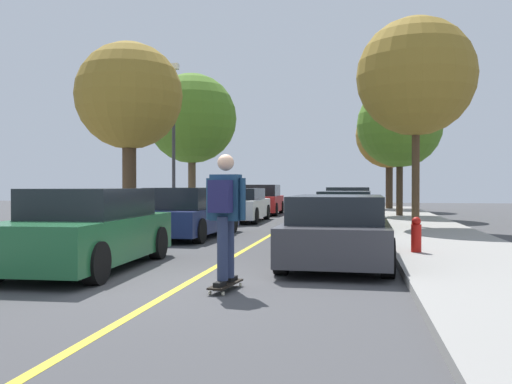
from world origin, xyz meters
The scene contains 19 objects.
ground centered at (0.00, 0.00, 0.00)m, with size 80.00×80.00×0.00m, color #424244.
center_line centered at (0.00, 4.00, 0.00)m, with size 0.12×39.20×0.01m, color gold.
parked_car_left_nearest centered at (-2.15, 1.14, 0.68)m, with size 1.99×4.33×1.41m.
parked_car_left_near centered at (-2.15, 7.14, 0.69)m, with size 1.94×4.74×1.40m.
parked_car_left_far centered at (-2.15, 13.95, 0.67)m, with size 2.01×4.44×1.35m.
parked_car_left_farthest centered at (-2.15, 19.47, 0.72)m, with size 1.91×4.26×1.50m.
parked_car_right_nearest centered at (2.15, 2.60, 0.63)m, with size 1.99×4.55×1.28m.
parked_car_right_near centered at (2.15, 9.59, 0.64)m, with size 1.96×4.72×1.28m.
parked_car_right_far centered at (2.15, 15.19, 0.68)m, with size 2.01×4.42×1.39m.
parked_car_right_farthest centered at (2.15, 21.95, 0.68)m, with size 1.94×4.41×1.36m.
street_tree_left_nearest centered at (-4.37, 8.05, 4.17)m, with size 3.26×3.26×5.70m.
street_tree_left_near centered at (-4.37, 14.58, 4.29)m, with size 3.79×3.79×6.06m.
street_tree_right_nearest centered at (4.37, 10.53, 4.96)m, with size 3.80×3.80×6.73m.
street_tree_right_near centered at (4.37, 17.16, 4.12)m, with size 3.73×3.73×5.86m.
street_tree_right_far centered at (4.37, 24.79, 4.38)m, with size 3.85×3.85×6.19m.
fire_hydrant centered at (3.65, 3.46, 0.49)m, with size 0.20×0.20×0.70m.
streetlamp centered at (-3.90, 10.86, 3.37)m, with size 0.36×0.24×5.65m.
skateboard centered at (0.70, -0.40, 0.09)m, with size 0.33×0.86×0.10m.
skateboarder centered at (0.70, -0.43, 1.12)m, with size 0.59×0.71×1.79m.
Camera 1 is at (2.48, -7.78, 1.46)m, focal length 38.50 mm.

